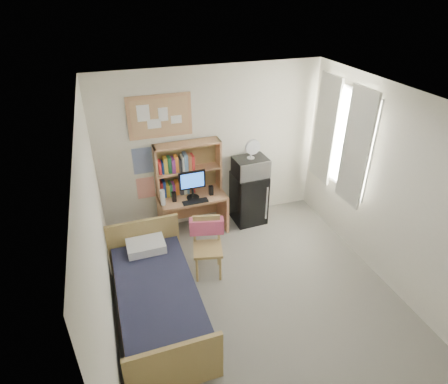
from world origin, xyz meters
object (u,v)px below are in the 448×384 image
object	(u,v)px
desk_chair	(208,249)
speaker_left	(174,197)
desk_fan	(251,150)
microwave	(250,167)
mini_fridge	(249,198)
desk	(193,214)
bulletin_board	(160,116)
bed	(158,304)
monitor	(192,186)
speaker_right	(211,190)

from	to	relation	value
desk_chair	speaker_left	xyz separation A→B (m)	(-0.24, 1.00, 0.31)
desk_chair	desk_fan	distance (m)	1.74
microwave	desk_chair	bearing A→B (deg)	-136.64
mini_fridge	desk	bearing A→B (deg)	178.79
desk	mini_fridge	xyz separation A→B (m)	(0.98, 0.02, 0.10)
bulletin_board	speaker_left	world-z (taller)	bulletin_board
bulletin_board	desk	distance (m)	1.65
desk_chair	bed	distance (m)	1.02
desk	monitor	distance (m)	0.56
desk_chair	mini_fridge	distance (m)	1.51
mini_fridge	microwave	world-z (taller)	microwave
monitor	speaker_left	world-z (taller)	monitor
mini_fridge	microwave	distance (m)	0.59
desk_chair	microwave	xyz separation A→B (m)	(1.04, 1.07, 0.59)
bulletin_board	bed	bearing A→B (deg)	-104.27
bulletin_board	bed	size ratio (longest dim) A/B	0.50
desk	speaker_right	xyz separation A→B (m)	(0.30, -0.05, 0.41)
bulletin_board	desk	xyz separation A→B (m)	(0.35, -0.28, -1.59)
bed	monitor	xyz separation A→B (m)	(0.86, 1.62, 0.63)
desk_chair	bed	size ratio (longest dim) A/B	0.46
speaker_right	speaker_left	bearing A→B (deg)	180.00
desk	mini_fridge	size ratio (longest dim) A/B	1.22
bulletin_board	bed	world-z (taller)	bulletin_board
speaker_right	desk_fan	bearing A→B (deg)	3.31
mini_fridge	bed	size ratio (longest dim) A/B	0.46
speaker_right	microwave	size ratio (longest dim) A/B	0.29
desk_chair	microwave	size ratio (longest dim) A/B	1.65
speaker_right	desk_fan	distance (m)	0.90
speaker_right	monitor	bearing A→B (deg)	180.00
desk	bed	size ratio (longest dim) A/B	0.57
bulletin_board	microwave	size ratio (longest dim) A/B	1.79
speaker_right	desk	bearing A→B (deg)	168.69
mini_fridge	monitor	xyz separation A→B (m)	(-0.98, -0.08, 0.45)
speaker_right	microwave	distance (m)	0.74
microwave	monitor	bearing A→B (deg)	-178.88
bed	desk_fan	xyz separation A→B (m)	(1.84, 1.69, 1.07)
bulletin_board	desk_fan	xyz separation A→B (m)	(1.34, -0.28, -0.59)
bulletin_board	speaker_left	xyz separation A→B (m)	(0.06, -0.35, -1.18)
bed	desk_fan	bearing A→B (deg)	41.67
bulletin_board	microwave	distance (m)	1.63
mini_fridge	desk_fan	world-z (taller)	desk_fan
mini_fridge	monitor	size ratio (longest dim) A/B	1.97
bed	mini_fridge	bearing A→B (deg)	42.02
mini_fridge	speaker_left	size ratio (longest dim) A/B	5.60
speaker_right	microwave	xyz separation A→B (m)	(0.68, 0.06, 0.28)
desk_fan	bed	bearing A→B (deg)	-140.05
monitor	desk	bearing A→B (deg)	90.00
mini_fridge	bed	distance (m)	2.51
monitor	desk_fan	distance (m)	1.08
mini_fridge	microwave	xyz separation A→B (m)	(0.00, -0.02, 0.59)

